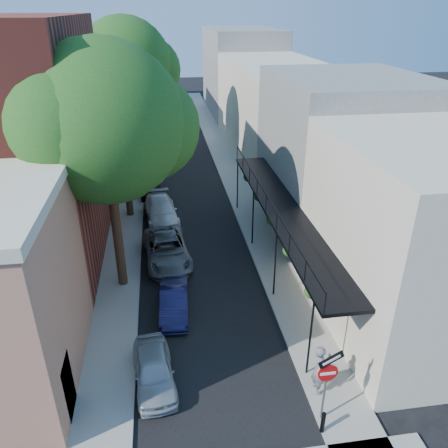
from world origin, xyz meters
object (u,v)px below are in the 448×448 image
object	(u,v)px
oak_near	(115,125)
parked_car_g	(150,147)
pedestrian	(319,369)
parked_car_b	(174,302)
parked_car_c	(167,250)
sign_post	(327,375)
bollard	(323,422)
parked_car_a	(154,370)
oak_far	(132,66)
parked_car_e	(151,188)
oak_mid	(126,106)
parked_car_d	(161,211)
parked_car_f	(149,163)

from	to	relation	value
oak_near	parked_car_g	distance (m)	22.41
oak_near	pedestrian	size ratio (longest dim) A/B	5.83
parked_car_b	pedestrian	size ratio (longest dim) A/B	1.79
parked_car_b	parked_car_c	distance (m)	4.51
pedestrian	sign_post	bearing A→B (deg)	166.18
oak_near	parked_car_c	distance (m)	7.60
bollard	parked_car_a	size ratio (longest dim) A/B	0.23
bollard	oak_far	world-z (taller)	oak_far
oak_far	parked_car_g	distance (m)	8.72
bollard	parked_car_b	bearing A→B (deg)	122.41
parked_car_e	oak_far	bearing A→B (deg)	100.30
parked_car_g	sign_post	bearing A→B (deg)	-77.47
sign_post	parked_car_c	world-z (taller)	sign_post
parked_car_c	oak_near	bearing A→B (deg)	-141.98
oak_mid	parked_car_d	distance (m)	6.69
bollard	oak_mid	size ratio (longest dim) A/B	0.08
parked_car_c	parked_car_d	distance (m)	5.10
oak_far	parked_car_d	xyz separation A→B (m)	(1.56, -10.24, -7.58)
parked_car_c	parked_car_g	world-z (taller)	parked_car_c
sign_post	oak_near	world-z (taller)	oak_near
oak_far	parked_car_f	bearing A→B (deg)	-12.22
sign_post	oak_mid	distance (m)	19.14
bollard	parked_car_c	size ratio (longest dim) A/B	0.16
parked_car_d	parked_car_g	bearing A→B (deg)	86.79
parked_car_b	bollard	bearing A→B (deg)	-54.52
oak_far	parked_car_g	size ratio (longest dim) A/B	2.54
bollard	parked_car_b	size ratio (longest dim) A/B	0.23
parked_car_e	pedestrian	xyz separation A→B (m)	(5.87, -19.20, 0.53)
oak_far	parked_car_e	size ratio (longest dim) A/B	3.54
parked_car_a	sign_post	bearing A→B (deg)	-30.32
parked_car_d	parked_car_f	world-z (taller)	parked_car_d
parked_car_f	pedestrian	distance (m)	25.68
sign_post	bollard	xyz separation A→B (m)	(-0.16, -0.47, -1.52)
parked_car_g	pedestrian	distance (m)	29.92
parked_car_d	parked_car_e	distance (m)	4.37
bollard	parked_car_g	xyz separation A→B (m)	(-5.53, 30.96, 0.13)
bollard	pedestrian	size ratio (longest dim) A/B	0.41
parked_car_e	parked_car_a	bearing A→B (deg)	-87.61
parked_car_f	parked_car_g	size ratio (longest dim) A/B	0.73
parked_car_d	parked_car_f	xyz separation A→B (m)	(-0.81, 10.07, -0.11)
parked_car_e	parked_car_d	bearing A→B (deg)	-79.23
parked_car_c	bollard	bearing A→B (deg)	-73.30
parked_car_a	pedestrian	bearing A→B (deg)	-18.81
oak_mid	oak_far	distance (m)	9.12
sign_post	bollard	distance (m)	1.60
oak_far	parked_car_c	bearing A→B (deg)	-83.37
sign_post	oak_mid	bearing A→B (deg)	110.86
oak_mid	pedestrian	size ratio (longest dim) A/B	5.21
parked_car_d	parked_car_g	xyz separation A→B (m)	(-0.74, 14.43, -0.03)
parked_car_c	oak_mid	bearing A→B (deg)	101.25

